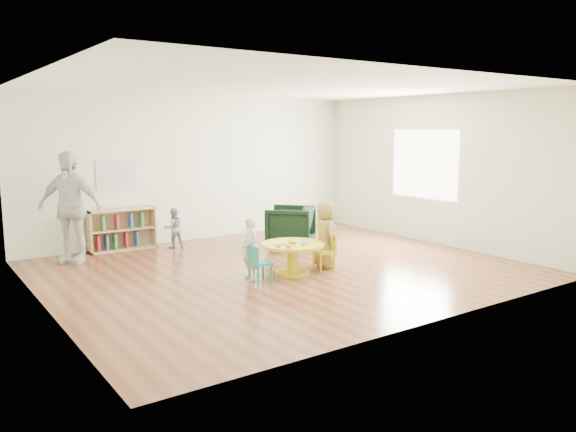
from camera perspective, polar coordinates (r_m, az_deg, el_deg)
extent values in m
plane|color=brown|center=(8.83, -0.46, -5.36)|extent=(7.00, 7.00, 0.00)
cube|color=white|center=(8.59, -0.48, 12.73)|extent=(7.00, 6.00, 0.10)
cube|color=beige|center=(11.20, -9.20, 4.79)|extent=(7.00, 0.10, 2.80)
cube|color=beige|center=(6.37, 14.96, 1.62)|extent=(7.00, 0.10, 2.80)
cube|color=beige|center=(7.24, -24.02, 1.99)|extent=(0.10, 6.00, 2.80)
cube|color=beige|center=(10.96, 14.87, 4.52)|extent=(0.10, 6.00, 2.80)
cube|color=white|center=(11.13, 13.64, 5.15)|extent=(0.02, 1.60, 1.30)
cylinder|color=yellow|center=(8.47, 0.48, -4.49)|extent=(0.17, 0.17, 0.43)
cylinder|color=yellow|center=(8.51, 0.48, -5.76)|extent=(0.53, 0.53, 0.04)
cylinder|color=yellow|center=(8.42, 0.48, -2.93)|extent=(0.95, 0.95, 0.04)
cylinder|color=pink|center=(8.34, -0.91, -2.84)|extent=(0.15, 0.15, 0.02)
cylinder|color=pink|center=(8.45, 1.86, -2.68)|extent=(0.17, 0.17, 0.02)
cylinder|color=yellow|center=(8.38, 0.45, -2.68)|extent=(0.08, 0.13, 0.04)
cylinder|color=#167D37|center=(8.30, 0.61, -2.79)|extent=(0.04, 0.05, 0.02)
cylinder|color=#167D37|center=(8.46, 0.28, -2.57)|extent=(0.04, 0.05, 0.02)
cube|color=red|center=(8.07, 0.08, -3.22)|extent=(0.06, 0.05, 0.02)
cube|color=orange|center=(8.43, 0.41, -2.70)|extent=(0.06, 0.05, 0.02)
cube|color=#1C31D7|center=(8.15, -0.98, -3.10)|extent=(0.06, 0.06, 0.02)
cube|color=#167D37|center=(8.25, 1.55, -2.96)|extent=(0.07, 0.06, 0.02)
cube|color=red|center=(8.16, 0.07, -3.08)|extent=(0.06, 0.06, 0.02)
cube|color=orange|center=(8.24, -0.21, -2.97)|extent=(0.05, 0.05, 0.02)
cube|color=teal|center=(8.07, -2.81, -4.80)|extent=(0.28, 0.28, 0.04)
cube|color=teal|center=(7.98, -3.57, -3.92)|extent=(0.03, 0.28, 0.25)
cylinder|color=teal|center=(8.14, -3.91, -5.72)|extent=(0.03, 0.03, 0.25)
cylinder|color=teal|center=(7.96, -3.06, -6.06)|extent=(0.03, 0.03, 0.25)
cylinder|color=teal|center=(8.26, -2.55, -5.50)|extent=(0.03, 0.03, 0.25)
cylinder|color=teal|center=(8.07, -1.68, -5.83)|extent=(0.03, 0.03, 0.25)
cube|color=yellow|center=(8.76, 3.68, -3.64)|extent=(0.35, 0.35, 0.04)
cube|color=yellow|center=(8.79, 4.43, -2.61)|extent=(0.08, 0.30, 0.26)
cylinder|color=yellow|center=(8.75, 4.73, -4.67)|extent=(0.04, 0.04, 0.26)
cylinder|color=yellow|center=(8.95, 3.98, -4.35)|extent=(0.04, 0.04, 0.26)
cylinder|color=yellow|center=(8.63, 3.34, -4.83)|extent=(0.04, 0.04, 0.26)
cylinder|color=yellow|center=(8.84, 2.62, -4.50)|extent=(0.04, 0.04, 0.26)
cube|color=tan|center=(10.40, -19.55, -1.60)|extent=(0.03, 0.30, 0.75)
cube|color=tan|center=(10.76, -13.54, -1.00)|extent=(0.03, 0.30, 0.75)
cube|color=tan|center=(10.64, -16.41, -3.21)|extent=(1.20, 0.30, 0.03)
cube|color=tan|center=(10.51, -16.58, 0.63)|extent=(1.20, 0.30, 0.03)
cube|color=tan|center=(10.57, -16.50, -1.30)|extent=(1.14, 0.28, 0.03)
cube|color=tan|center=(10.70, -16.73, -1.19)|extent=(1.20, 0.02, 0.75)
cube|color=#B12F41|center=(10.46, -18.75, -2.60)|extent=(0.04, 0.18, 0.26)
cube|color=teal|center=(10.50, -17.97, -2.52)|extent=(0.04, 0.18, 0.26)
cube|color=#46984E|center=(10.54, -17.19, -2.44)|extent=(0.04, 0.18, 0.26)
cube|color=#B12F41|center=(10.60, -16.16, -2.33)|extent=(0.04, 0.18, 0.26)
cube|color=teal|center=(10.66, -15.14, -2.22)|extent=(0.04, 0.18, 0.26)
cube|color=#46984E|center=(10.42, -18.32, -0.68)|extent=(0.04, 0.18, 0.26)
cube|color=#B12F41|center=(10.50, -17.02, -0.56)|extent=(0.04, 0.18, 0.26)
cube|color=teal|center=(10.57, -15.73, -0.44)|extent=(0.04, 0.18, 0.26)
cube|color=#46984E|center=(10.64, -14.71, -0.34)|extent=(0.04, 0.18, 0.26)
cube|color=white|center=(10.60, -16.99, 4.02)|extent=(0.74, 0.01, 0.54)
cube|color=#E44230|center=(10.59, -16.98, 4.02)|extent=(0.70, 0.00, 0.50)
imported|color=black|center=(10.41, 0.25, -1.06)|extent=(1.16, 1.16, 0.76)
imported|color=silver|center=(8.12, -3.88, -3.35)|extent=(0.22, 0.33, 0.91)
imported|color=yellow|center=(8.83, 3.77, -1.89)|extent=(0.44, 0.57, 1.05)
imported|color=#1A2041|center=(10.50, -11.55, -1.21)|extent=(0.38, 0.30, 0.74)
imported|color=silver|center=(9.76, -21.31, 0.83)|extent=(1.09, 1.05, 1.82)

